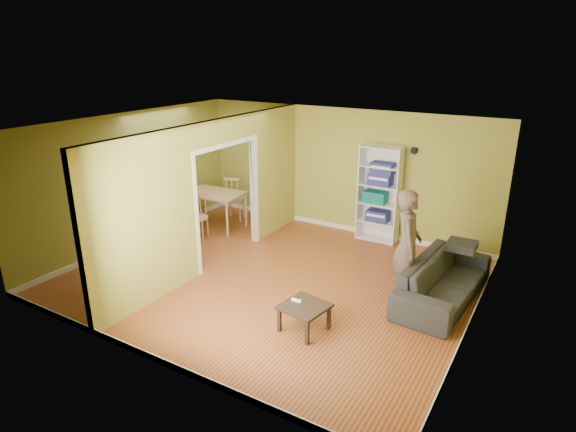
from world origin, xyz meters
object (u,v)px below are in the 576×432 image
at_px(bookshelf, 380,194).
at_px(coffee_table, 304,309).
at_px(dining_table, 214,196).
at_px(chair_left, 187,199).
at_px(chair_far, 235,197).
at_px(sofa, 444,274).
at_px(person, 408,236).
at_px(chair_near, 198,216).

bearing_deg(bookshelf, coffee_table, -84.72).
height_order(dining_table, chair_left, chair_left).
xyz_separation_m(dining_table, chair_far, (0.07, 0.64, -0.20)).
bearing_deg(sofa, chair_left, 87.64).
distance_m(sofa, person, 0.85).
distance_m(coffee_table, chair_near, 4.06).
xyz_separation_m(dining_table, chair_near, (0.11, -0.67, -0.24)).
bearing_deg(chair_near, chair_left, 124.59).
relative_size(coffee_table, dining_table, 0.47).
bearing_deg(person, chair_near, 66.78).
bearing_deg(dining_table, sofa, -7.83).
distance_m(chair_left, chair_far, 1.07).
bearing_deg(dining_table, chair_near, -80.76).
bearing_deg(chair_far, chair_near, 70.85).
bearing_deg(chair_far, chair_left, 16.70).
bearing_deg(bookshelf, chair_far, -171.00).
bearing_deg(sofa, coffee_table, 147.06).
bearing_deg(chair_far, bookshelf, 168.17).
relative_size(bookshelf, chair_left, 1.90).
bearing_deg(bookshelf, person, -59.64).
bearing_deg(coffee_table, person, 61.68).
height_order(bookshelf, dining_table, bookshelf).
height_order(sofa, dining_table, sofa).
distance_m(sofa, bookshelf, 2.63).
relative_size(coffee_table, chair_left, 0.58).
bearing_deg(sofa, person, 117.81).
bearing_deg(dining_table, bookshelf, 19.19).
xyz_separation_m(bookshelf, chair_left, (-4.12, -1.17, -0.46)).
relative_size(person, coffee_table, 3.51).
relative_size(person, chair_left, 2.02).
xyz_separation_m(coffee_table, chair_far, (-3.61, 3.23, 0.18)).
distance_m(bookshelf, chair_near, 3.75).
distance_m(person, chair_near, 4.51).
relative_size(sofa, chair_left, 2.21).
relative_size(coffee_table, chair_near, 0.63).
xyz_separation_m(sofa, dining_table, (-5.12, 0.70, 0.28)).
relative_size(dining_table, chair_near, 1.36).
relative_size(coffee_table, chair_far, 0.57).
relative_size(sofa, person, 1.09).
relative_size(person, dining_table, 1.64).
bearing_deg(coffee_table, bookshelf, 95.28).
distance_m(bookshelf, chair_far, 3.34).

